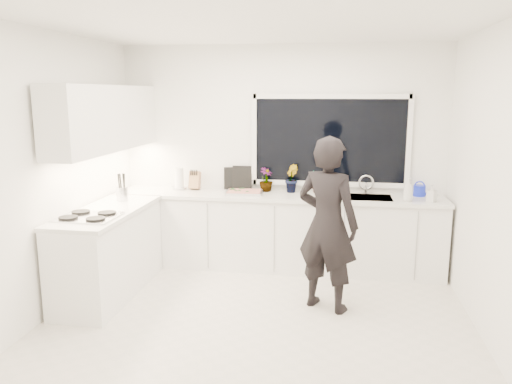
# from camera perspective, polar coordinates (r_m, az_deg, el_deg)

# --- Properties ---
(floor) EXTENTS (4.00, 3.50, 0.02)m
(floor) POSITION_cam_1_polar(r_m,az_deg,el_deg) (4.94, 0.30, -14.28)
(floor) COLOR beige
(floor) RESTS_ON ground
(wall_back) EXTENTS (4.00, 0.02, 2.70)m
(wall_back) POSITION_cam_1_polar(r_m,az_deg,el_deg) (6.25, 2.86, 4.17)
(wall_back) COLOR white
(wall_back) RESTS_ON ground
(wall_left) EXTENTS (0.02, 3.50, 2.70)m
(wall_left) POSITION_cam_1_polar(r_m,az_deg,el_deg) (5.22, -22.04, 1.97)
(wall_left) COLOR white
(wall_left) RESTS_ON ground
(wall_right) EXTENTS (0.02, 3.50, 2.70)m
(wall_right) POSITION_cam_1_polar(r_m,az_deg,el_deg) (4.65, 25.56, 0.65)
(wall_right) COLOR white
(wall_right) RESTS_ON ground
(ceiling) EXTENTS (4.00, 3.50, 0.02)m
(ceiling) POSITION_cam_1_polar(r_m,az_deg,el_deg) (4.49, 0.33, 18.83)
(ceiling) COLOR white
(ceiling) RESTS_ON wall_back
(window) EXTENTS (1.80, 0.02, 1.00)m
(window) POSITION_cam_1_polar(r_m,az_deg,el_deg) (6.15, 8.43, 5.83)
(window) COLOR black
(window) RESTS_ON wall_back
(base_cabinets_back) EXTENTS (3.92, 0.58, 0.88)m
(base_cabinets_back) POSITION_cam_1_polar(r_m,az_deg,el_deg) (6.13, 2.44, -4.66)
(base_cabinets_back) COLOR white
(base_cabinets_back) RESTS_ON floor
(base_cabinets_left) EXTENTS (0.58, 1.60, 0.88)m
(base_cabinets_left) POSITION_cam_1_polar(r_m,az_deg,el_deg) (5.57, -16.46, -6.77)
(base_cabinets_left) COLOR white
(base_cabinets_left) RESTS_ON floor
(countertop_back) EXTENTS (3.94, 0.62, 0.04)m
(countertop_back) POSITION_cam_1_polar(r_m,az_deg,el_deg) (6.01, 2.47, -0.46)
(countertop_back) COLOR silver
(countertop_back) RESTS_ON base_cabinets_back
(countertop_left) EXTENTS (0.62, 1.60, 0.04)m
(countertop_left) POSITION_cam_1_polar(r_m,az_deg,el_deg) (5.45, -16.73, -2.16)
(countertop_left) COLOR silver
(countertop_left) RESTS_ON base_cabinets_left
(upper_cabinets) EXTENTS (0.34, 2.10, 0.70)m
(upper_cabinets) POSITION_cam_1_polar(r_m,az_deg,el_deg) (5.68, -16.82, 8.07)
(upper_cabinets) COLOR white
(upper_cabinets) RESTS_ON wall_left
(sink) EXTENTS (0.58, 0.42, 0.14)m
(sink) POSITION_cam_1_polar(r_m,az_deg,el_deg) (5.99, 12.50, -1.04)
(sink) COLOR silver
(sink) RESTS_ON countertop_back
(faucet) EXTENTS (0.03, 0.03, 0.22)m
(faucet) POSITION_cam_1_polar(r_m,az_deg,el_deg) (6.16, 12.46, 0.80)
(faucet) COLOR silver
(faucet) RESTS_ON countertop_back
(stovetop) EXTENTS (0.56, 0.48, 0.03)m
(stovetop) POSITION_cam_1_polar(r_m,az_deg,el_deg) (5.14, -18.65, -2.64)
(stovetop) COLOR black
(stovetop) RESTS_ON countertop_left
(person) EXTENTS (0.74, 0.64, 1.72)m
(person) POSITION_cam_1_polar(r_m,az_deg,el_deg) (4.91, 8.16, -3.69)
(person) COLOR black
(person) RESTS_ON floor
(pizza_tray) EXTENTS (0.46, 0.35, 0.03)m
(pizza_tray) POSITION_cam_1_polar(r_m,az_deg,el_deg) (6.04, -1.35, -0.05)
(pizza_tray) COLOR silver
(pizza_tray) RESTS_ON countertop_back
(pizza) EXTENTS (0.42, 0.31, 0.01)m
(pizza) POSITION_cam_1_polar(r_m,az_deg,el_deg) (6.04, -1.35, 0.11)
(pizza) COLOR #C13B19
(pizza) RESTS_ON pizza_tray
(watering_can) EXTENTS (0.15, 0.15, 0.13)m
(watering_can) POSITION_cam_1_polar(r_m,az_deg,el_deg) (6.19, 18.17, 0.14)
(watering_can) COLOR #1627D4
(watering_can) RESTS_ON countertop_back
(paper_towel_roll) EXTENTS (0.12, 0.12, 0.26)m
(paper_towel_roll) POSITION_cam_1_polar(r_m,az_deg,el_deg) (6.35, -8.76, 1.44)
(paper_towel_roll) COLOR white
(paper_towel_roll) RESTS_ON countertop_back
(knife_block) EXTENTS (0.13, 0.10, 0.22)m
(knife_block) POSITION_cam_1_polar(r_m,az_deg,el_deg) (6.34, -7.00, 1.28)
(knife_block) COLOR #946345
(knife_block) RESTS_ON countertop_back
(utensil_crock) EXTENTS (0.15, 0.15, 0.16)m
(utensil_crock) POSITION_cam_1_polar(r_m,az_deg,el_deg) (5.83, -15.04, -0.19)
(utensil_crock) COLOR silver
(utensil_crock) RESTS_ON countertop_left
(picture_frame_large) EXTENTS (0.22, 0.06, 0.28)m
(picture_frame_large) POSITION_cam_1_polar(r_m,az_deg,el_deg) (6.32, -2.68, 1.59)
(picture_frame_large) COLOR black
(picture_frame_large) RESTS_ON countertop_back
(picture_frame_small) EXTENTS (0.25, 0.02, 0.30)m
(picture_frame_small) POSITION_cam_1_polar(r_m,az_deg,el_deg) (6.29, -1.60, 1.65)
(picture_frame_small) COLOR black
(picture_frame_small) RESTS_ON countertop_back
(herb_plants) EXTENTS (0.81, 0.23, 0.34)m
(herb_plants) POSITION_cam_1_polar(r_m,az_deg,el_deg) (6.13, 3.41, 1.44)
(herb_plants) COLOR #26662D
(herb_plants) RESTS_ON countertop_back
(soap_bottles) EXTENTS (0.39, 0.15, 0.27)m
(soap_bottles) POSITION_cam_1_polar(r_m,az_deg,el_deg) (5.87, 17.86, 0.15)
(soap_bottles) COLOR #D8BF66
(soap_bottles) RESTS_ON countertop_back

